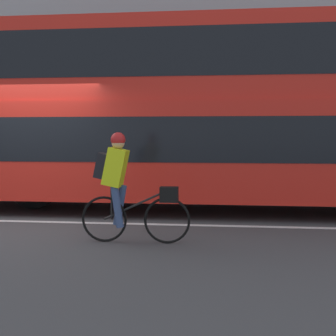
{
  "coord_description": "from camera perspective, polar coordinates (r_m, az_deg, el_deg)",
  "views": [
    {
      "loc": [
        3.48,
        -7.89,
        1.58
      ],
      "look_at": [
        2.55,
        0.04,
        1.0
      ],
      "focal_mm": 50.0,
      "sensor_mm": 36.0,
      "label": 1
    }
  ],
  "objects": [
    {
      "name": "cyclist_on_bike",
      "position": [
        6.81,
        -5.43,
        -1.88
      ],
      "size": [
        1.6,
        0.32,
        1.61
      ],
      "color": "black",
      "rests_on": "ground_plane"
    },
    {
      "name": "road_center_line",
      "position": [
        8.88,
        -16.65,
        -6.25
      ],
      "size": [
        50.0,
        0.14,
        0.01
      ],
      "primitive_type": "cube",
      "color": "silver",
      "rests_on": "ground_plane"
    },
    {
      "name": "ground_plane",
      "position": [
        8.77,
        -16.97,
        -6.41
      ],
      "size": [
        80.0,
        80.0,
        0.0
      ],
      "primitive_type": "plane",
      "color": "#424244"
    },
    {
      "name": "bus",
      "position": [
        9.55,
        4.75,
        7.22
      ],
      "size": [
        11.81,
        2.46,
        3.75
      ],
      "color": "black",
      "rests_on": "ground_plane"
    },
    {
      "name": "building_facade",
      "position": [
        14.68,
        -7.28,
        11.66
      ],
      "size": [
        60.0,
        0.3,
        7.01
      ],
      "color": "#9E9EA3",
      "rests_on": "ground_plane"
    },
    {
      "name": "sidewalk_curb",
      "position": [
        13.59,
        -8.25,
        -2.25
      ],
      "size": [
        60.0,
        1.86,
        0.15
      ],
      "color": "gray",
      "rests_on": "ground_plane"
    }
  ]
}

